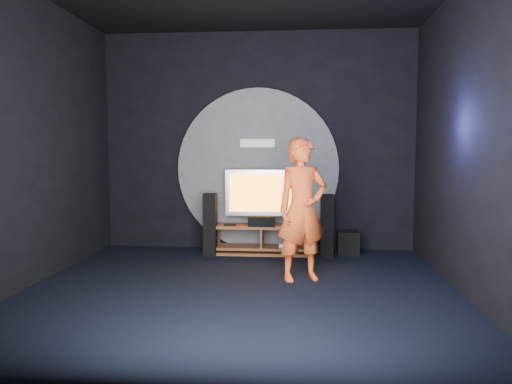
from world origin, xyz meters
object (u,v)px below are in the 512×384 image
tower_speaker_right (327,226)px  player (302,210)px  media_console (262,241)px  tv (262,195)px  tower_speaker_left (210,225)px  subwoofer (348,243)px

tower_speaker_right → player: bearing=-105.9°
media_console → tv: size_ratio=1.27×
media_console → tower_speaker_left: size_ratio=1.54×
tv → tower_speaker_left: size_ratio=1.21×
player → tower_speaker_left: bearing=113.6°
tower_speaker_left → player: bearing=-43.8°
tv → tower_speaker_right: tv is taller
media_console → tv: bearing=95.8°
tower_speaker_right → tv: bearing=165.0°
player → tv: bearing=88.5°
tv → player: player is taller
subwoofer → tv: bearing=-179.9°
tv → player: bearing=-68.9°
media_console → tower_speaker_right: bearing=-11.4°
subwoofer → media_console: bearing=-177.0°
tower_speaker_left → tower_speaker_right: size_ratio=1.00×
media_console → subwoofer: (1.32, 0.07, -0.01)m
tower_speaker_left → player: (1.39, -1.33, 0.41)m
tv → tower_speaker_left: (-0.78, -0.25, -0.44)m
tower_speaker_right → tower_speaker_left: bearing=179.5°
tv → tower_speaker_left: tv is taller
media_console → tower_speaker_right: 1.04m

